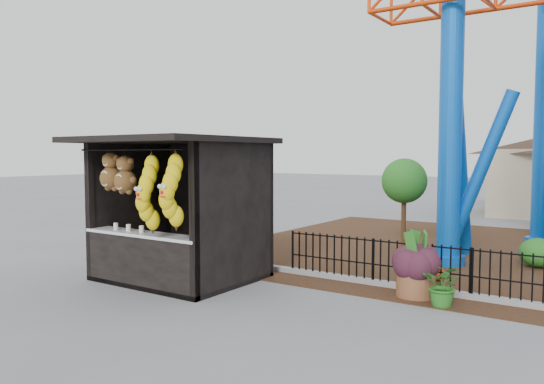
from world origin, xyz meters
The scene contains 6 objects.
ground centered at (0.00, 0.00, 0.00)m, with size 120.00×120.00×0.00m, color slate.
curb centered at (4.00, 3.00, 0.06)m, with size 18.00×0.18×0.12m, color gray.
prize_booth centered at (-2.98, 0.90, 1.53)m, with size 3.50×3.40×3.12m.
terracotta_planter centered at (1.85, 2.59, 0.28)m, with size 0.74×0.74×0.56m, color brown.
planter_foliage centered at (1.85, 2.59, 0.88)m, with size 0.70×0.70×0.64m, color #341521.
potted_plant centered at (2.51, 2.21, 0.40)m, with size 0.71×0.62×0.79m, color #25581A.
Camera 1 is at (5.21, -7.32, 2.74)m, focal length 35.00 mm.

